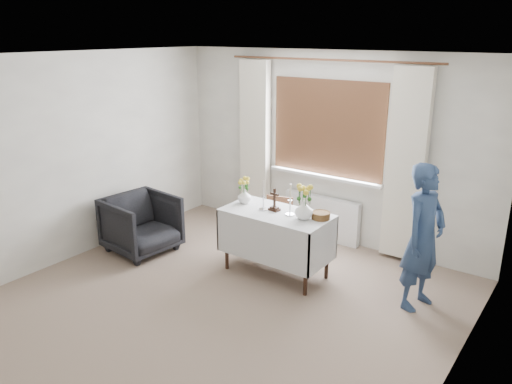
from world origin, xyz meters
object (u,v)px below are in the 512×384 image
armchair (142,224)px  wooden_chair (275,230)px  altar_table (276,243)px  person (423,237)px  flower_vase_right (304,210)px  flower_vase_left (245,196)px  wooden_cross (274,200)px

armchair → wooden_chair: bearing=-57.6°
altar_table → person: size_ratio=0.82×
wooden_chair → armchair: size_ratio=0.98×
wooden_chair → flower_vase_right: size_ratio=3.80×
person → flower_vase_left: (-2.07, -0.22, 0.09)m
person → wooden_cross: (-1.63, -0.23, 0.14)m
wooden_chair → wooden_cross: wooden_cross is taller
wooden_chair → flower_vase_right: bearing=-42.7°
altar_table → wooden_chair: (-0.21, 0.29, 0.02)m
person → wooden_cross: bearing=111.8°
flower_vase_left → flower_vase_right: bearing=-2.9°
flower_vase_right → wooden_chair: bearing=152.7°
flower_vase_left → wooden_cross: bearing=-1.3°
person → flower_vase_left: 2.08m
altar_table → flower_vase_right: bearing=0.8°
flower_vase_right → armchair: bearing=-166.9°
person → wooden_cross: size_ratio=5.78×
person → armchair: bearing=116.5°
wooden_chair → flower_vase_left: 0.59m
person → flower_vase_left: bearing=109.9°
wooden_cross → armchair: bearing=-157.6°
wooden_cross → flower_vase_right: size_ratio=1.25×
armchair → wooden_cross: 1.84m
altar_table → flower_vase_left: (-0.49, 0.05, 0.47)m
altar_table → flower_vase_left: size_ratio=7.29×
flower_vase_left → armchair: bearing=-157.1°
armchair → flower_vase_left: (1.25, 0.53, 0.48)m
wooden_chair → armchair: 1.72m
wooden_chair → person: bearing=-16.3°
flower_vase_left → flower_vase_right: size_ratio=0.82×
altar_table → flower_vase_right: flower_vase_right is taller
altar_table → person: person is taller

